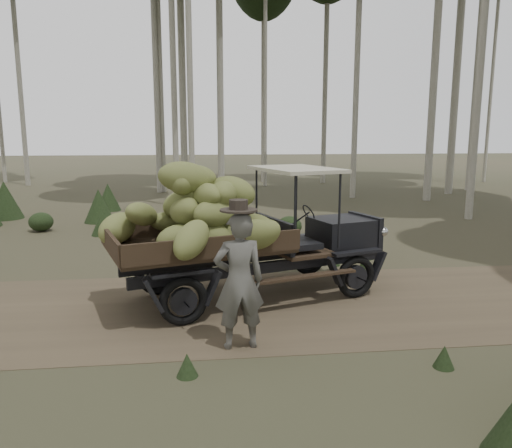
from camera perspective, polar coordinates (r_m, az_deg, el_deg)
name	(u,v)px	position (r m, az deg, el deg)	size (l,w,h in m)	color
ground	(174,310)	(8.72, -9.40, -9.62)	(120.00, 120.00, 0.00)	#473D2B
dirt_track	(174,309)	(8.72, -9.40, -9.60)	(70.00, 4.00, 0.01)	brown
banana_truck	(225,218)	(8.64, -3.61, 0.67)	(5.47, 3.37, 2.56)	black
farmer	(239,279)	(6.87, -1.95, -6.34)	(0.75, 0.57, 2.09)	#55534E
undergrowth	(124,304)	(7.50, -14.84, -8.84)	(25.16, 23.24, 1.39)	#233319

